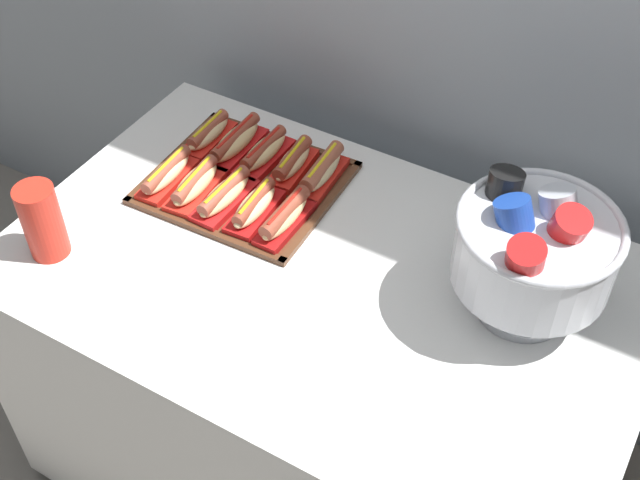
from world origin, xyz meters
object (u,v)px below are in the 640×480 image
(buffet_table, at_px, (323,379))
(cup_stack, at_px, (42,221))
(hot_dog_9, at_px, (322,171))
(punch_bowl, at_px, (534,248))
(serving_tray, at_px, (246,183))
(hot_dog_5, at_px, (209,134))
(hot_dog_1, at_px, (195,185))
(hot_dog_4, at_px, (285,217))
(hot_dog_6, at_px, (236,142))
(hot_dog_7, at_px, (264,153))
(hot_dog_0, at_px, (167,174))
(hot_dog_8, at_px, (293,163))
(hot_dog_2, at_px, (224,196))
(hot_dog_3, at_px, (254,207))

(buffet_table, relative_size, cup_stack, 7.74)
(hot_dog_9, relative_size, punch_bowl, 0.57)
(serving_tray, xyz_separation_m, hot_dog_5, (-0.15, 0.08, 0.03))
(hot_dog_1, relative_size, hot_dog_4, 1.02)
(hot_dog_1, bearing_deg, hot_dog_5, 116.53)
(hot_dog_1, xyz_separation_m, hot_dog_9, (0.22, 0.17, 0.00))
(hot_dog_5, distance_m, cup_stack, 0.46)
(hot_dog_6, distance_m, hot_dog_7, 0.08)
(hot_dog_5, bearing_deg, punch_bowl, -7.83)
(hot_dog_9, bearing_deg, hot_dog_7, -177.92)
(hot_dog_0, bearing_deg, hot_dog_5, 92.08)
(cup_stack, bearing_deg, hot_dog_1, 61.02)
(punch_bowl, bearing_deg, hot_dog_1, -176.02)
(hot_dog_6, bearing_deg, hot_dog_4, -34.17)
(serving_tray, height_order, hot_dog_8, hot_dog_8)
(serving_tray, xyz_separation_m, punch_bowl, (0.66, -0.03, 0.16))
(serving_tray, bearing_deg, hot_dog_7, 92.08)
(hot_dog_6, bearing_deg, hot_dog_9, 2.08)
(serving_tray, xyz_separation_m, hot_dog_9, (0.15, 0.09, 0.03))
(buffet_table, bearing_deg, hot_dog_0, 172.70)
(hot_dog_2, xyz_separation_m, punch_bowl, (0.65, 0.05, 0.13))
(hot_dog_9, distance_m, punch_bowl, 0.54)
(buffet_table, bearing_deg, hot_dog_1, 170.76)
(hot_dog_8, bearing_deg, punch_bowl, -11.55)
(buffet_table, relative_size, hot_dog_1, 7.40)
(hot_dog_1, bearing_deg, cup_stack, -118.98)
(hot_dog_4, relative_size, hot_dog_6, 0.94)
(hot_dog_2, bearing_deg, cup_stack, -128.91)
(hot_dog_4, bearing_deg, hot_dog_6, 145.83)
(buffet_table, bearing_deg, hot_dog_8, 132.99)
(buffet_table, xyz_separation_m, hot_dog_1, (-0.36, 0.06, 0.40))
(buffet_table, relative_size, hot_dog_6, 7.08)
(hot_dog_6, bearing_deg, hot_dog_7, 2.08)
(buffet_table, xyz_separation_m, hot_dog_7, (-0.29, 0.23, 0.40))
(hot_dog_8, height_order, punch_bowl, punch_bowl)
(hot_dog_0, distance_m, hot_dog_4, 0.30)
(serving_tray, distance_m, hot_dog_5, 0.17)
(hot_dog_5, bearing_deg, cup_stack, -99.86)
(hot_dog_2, relative_size, hot_dog_7, 1.01)
(hot_dog_3, height_order, punch_bowl, punch_bowl)
(buffet_table, distance_m, hot_dog_5, 0.63)
(hot_dog_4, relative_size, hot_dog_8, 1.08)
(hot_dog_6, height_order, punch_bowl, punch_bowl)
(hot_dog_3, height_order, hot_dog_5, same)
(hot_dog_4, distance_m, hot_dog_9, 0.17)
(hot_dog_1, bearing_deg, hot_dog_0, -177.92)
(punch_bowl, distance_m, cup_stack, 0.95)
(hot_dog_2, distance_m, cup_stack, 0.38)
(hot_dog_6, relative_size, cup_stack, 1.09)
(hot_dog_8, height_order, cup_stack, cup_stack)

